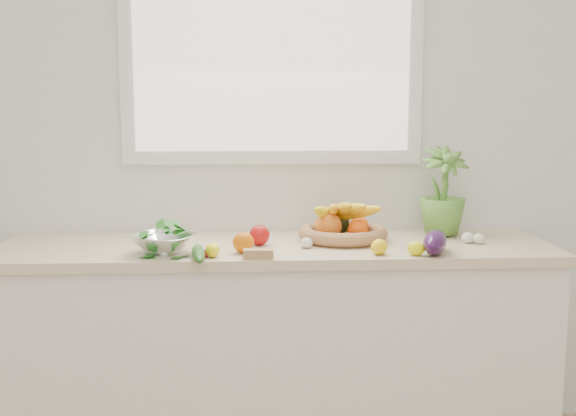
{
  "coord_description": "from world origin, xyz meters",
  "views": [
    {
      "loc": [
        -0.11,
        -0.92,
        1.48
      ],
      "look_at": [
        0.05,
        1.93,
        1.05
      ],
      "focal_mm": 45.0,
      "sensor_mm": 36.0,
      "label": 1
    }
  ],
  "objects": [
    {
      "name": "apple",
      "position": [
        -0.07,
        1.93,
        0.94
      ],
      "size": [
        0.09,
        0.09,
        0.08
      ],
      "primitive_type": "sphere",
      "rotation": [
        0.0,
        0.0,
        -0.15
      ],
      "color": "#AB0F0D",
      "rests_on": "countertop"
    },
    {
      "name": "counter_cabinet",
      "position": [
        0.0,
        1.95,
        0.43
      ],
      "size": [
        2.2,
        0.58,
        0.86
      ],
      "primitive_type": "cube",
      "color": "silver",
      "rests_on": "ground"
    },
    {
      "name": "back_wall",
      "position": [
        0.0,
        2.25,
        1.35
      ],
      "size": [
        4.5,
        0.02,
        2.7
      ],
      "primitive_type": "cube",
      "color": "white",
      "rests_on": "ground"
    },
    {
      "name": "countertop",
      "position": [
        0.0,
        1.95,
        0.88
      ],
      "size": [
        2.24,
        0.62,
        0.04
      ],
      "primitive_type": "cube",
      "color": "beige",
      "rests_on": "counter_cabinet"
    },
    {
      "name": "fruit_basket",
      "position": [
        0.28,
        2.0,
        0.95
      ],
      "size": [
        0.43,
        0.43,
        0.19
      ],
      "color": "#A7704A",
      "rests_on": "countertop"
    },
    {
      "name": "orange_loose",
      "position": [
        -0.13,
        1.78,
        0.94
      ],
      "size": [
        0.11,
        0.11,
        0.08
      ],
      "primitive_type": "sphere",
      "rotation": [
        0.0,
        0.0,
        0.38
      ],
      "color": "#D76106",
      "rests_on": "countertop"
    },
    {
      "name": "garlic_a",
      "position": [
        0.78,
        1.92,
        0.92
      ],
      "size": [
        0.05,
        0.05,
        0.05
      ],
      "primitive_type": "ellipsoid",
      "rotation": [
        0.0,
        0.0,
        0.02
      ],
      "color": "white",
      "rests_on": "countertop"
    },
    {
      "name": "lemon_b",
      "position": [
        0.38,
        1.72,
        0.93
      ],
      "size": [
        0.09,
        0.1,
        0.06
      ],
      "primitive_type": "ellipsoid",
      "rotation": [
        0.0,
        0.0,
        -0.68
      ],
      "color": "yellow",
      "rests_on": "countertop"
    },
    {
      "name": "window_pane",
      "position": [
        0.0,
        2.21,
        1.75
      ],
      "size": [
        1.18,
        0.01,
        0.98
      ],
      "primitive_type": "cube",
      "color": "white",
      "rests_on": "window_frame"
    },
    {
      "name": "ginger",
      "position": [
        -0.07,
        1.68,
        0.92
      ],
      "size": [
        0.11,
        0.05,
        0.04
      ],
      "primitive_type": "cube",
      "rotation": [
        0.0,
        0.0,
        -0.08
      ],
      "color": "tan",
      "rests_on": "countertop"
    },
    {
      "name": "colander_with_spinach",
      "position": [
        -0.43,
        1.79,
        0.96
      ],
      "size": [
        0.3,
        0.3,
        0.12
      ],
      "color": "white",
      "rests_on": "countertop"
    },
    {
      "name": "lemon_c",
      "position": [
        0.52,
        1.7,
        0.93
      ],
      "size": [
        0.09,
        0.08,
        0.05
      ],
      "primitive_type": "ellipsoid",
      "rotation": [
        0.0,
        0.0,
        0.99
      ],
      "color": "yellow",
      "rests_on": "countertop"
    },
    {
      "name": "cucumber",
      "position": [
        -0.29,
        1.67,
        0.92
      ],
      "size": [
        0.07,
        0.26,
        0.05
      ],
      "primitive_type": "ellipsoid",
      "rotation": [
        0.0,
        0.0,
        0.11
      ],
      "color": "#214F17",
      "rests_on": "countertop"
    },
    {
      "name": "potted_herb",
      "position": [
        0.72,
        2.09,
        1.1
      ],
      "size": [
        0.24,
        0.24,
        0.37
      ],
      "primitive_type": "imported",
      "rotation": [
        0.0,
        0.0,
        0.19
      ],
      "color": "#5A9235",
      "rests_on": "countertop"
    },
    {
      "name": "lemon_a",
      "position": [
        -0.24,
        1.71,
        0.93
      ],
      "size": [
        0.06,
        0.07,
        0.05
      ],
      "primitive_type": "ellipsoid",
      "rotation": [
        0.0,
        0.0,
        0.12
      ],
      "color": "#FFEC0D",
      "rests_on": "countertop"
    },
    {
      "name": "garlic_b",
      "position": [
        0.83,
        1.91,
        0.92
      ],
      "size": [
        0.07,
        0.07,
        0.04
      ],
      "primitive_type": "ellipsoid",
      "rotation": [
        0.0,
        0.0,
        -0.4
      ],
      "color": "white",
      "rests_on": "countertop"
    },
    {
      "name": "radish",
      "position": [
        -0.27,
        1.72,
        0.92
      ],
      "size": [
        0.03,
        0.03,
        0.03
      ],
      "primitive_type": "sphere",
      "rotation": [
        0.0,
        0.0,
        0.07
      ],
      "color": "red",
      "rests_on": "countertop"
    },
    {
      "name": "window_frame",
      "position": [
        0.0,
        2.23,
        1.75
      ],
      "size": [
        1.3,
        0.03,
        1.1
      ],
      "primitive_type": "cube",
      "color": "white",
      "rests_on": "back_wall"
    },
    {
      "name": "garlic_c",
      "position": [
        0.12,
        1.86,
        0.92
      ],
      "size": [
        0.06,
        0.06,
        0.04
      ],
      "primitive_type": "ellipsoid",
      "rotation": [
        0.0,
        0.0,
        -0.31
      ],
      "color": "silver",
      "rests_on": "countertop"
    },
    {
      "name": "eggplant",
      "position": [
        0.6,
        1.73,
        0.95
      ],
      "size": [
        0.16,
        0.24,
        0.09
      ],
      "primitive_type": "ellipsoid",
      "rotation": [
        0.0,
        0.0,
        -0.36
      ],
      "color": "#32103C",
      "rests_on": "countertop"
    }
  ]
}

